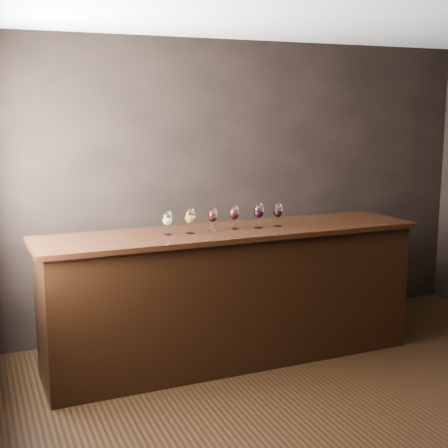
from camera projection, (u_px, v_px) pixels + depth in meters
name	position (u px, v px, depth m)	size (l,w,h in m)	color
ground	(369.00, 420.00, 4.36)	(5.00, 5.00, 0.00)	black
room_shell	(341.00, 161.00, 4.06)	(5.02, 4.52, 2.81)	black
bar_counter	(232.00, 298.00, 5.34)	(3.17, 0.69, 1.11)	black
bar_top	(232.00, 232.00, 5.23)	(3.28, 0.76, 0.04)	black
back_bar_shelf	(207.00, 287.00, 5.96)	(2.60, 0.40, 0.94)	black
glass_white	(167.00, 219.00, 4.98)	(0.08, 0.08, 0.19)	white
glass_amber	(190.00, 217.00, 5.03)	(0.09, 0.09, 0.20)	white
glass_red_a	(212.00, 216.00, 5.12)	(0.08, 0.08, 0.19)	white
glass_red_b	(234.00, 213.00, 5.23)	(0.08, 0.08, 0.19)	white
glass_red_c	(259.00, 211.00, 5.27)	(0.09, 0.09, 0.21)	white
glass_red_d	(278.00, 211.00, 5.35)	(0.08, 0.08, 0.19)	white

